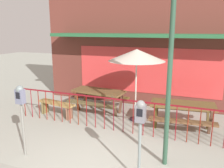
% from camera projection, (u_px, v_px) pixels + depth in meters
% --- Properties ---
extents(pub_storefront, '(8.23, 1.43, 5.81)m').
position_uv_depth(pub_storefront, '(149.00, 28.00, 8.58)').
color(pub_storefront, '#492113').
rests_on(pub_storefront, ground).
extents(patio_fence_front, '(6.94, 0.04, 0.97)m').
position_uv_depth(patio_fence_front, '(123.00, 110.00, 6.54)').
color(patio_fence_front, maroon).
rests_on(patio_fence_front, ground).
extents(picnic_table_left, '(1.91, 1.50, 0.79)m').
position_uv_depth(picnic_table_left, '(99.00, 95.00, 8.22)').
color(picnic_table_left, brown).
rests_on(picnic_table_left, ground).
extents(picnic_table_right, '(1.93, 1.54, 0.79)m').
position_uv_depth(picnic_table_right, '(182.00, 109.00, 6.77)').
color(picnic_table_right, brown).
rests_on(picnic_table_right, ground).
extents(patio_umbrella, '(1.73, 1.73, 2.27)m').
position_uv_depth(patio_umbrella, '(137.00, 56.00, 7.10)').
color(patio_umbrella, black).
rests_on(patio_umbrella, ground).
extents(patio_bench, '(1.43, 0.57, 0.48)m').
position_uv_depth(patio_bench, '(57.00, 106.00, 7.85)').
color(patio_bench, olive).
rests_on(patio_bench, ground).
extents(parking_meter_near, '(0.18, 0.17, 1.66)m').
position_uv_depth(parking_meter_near, '(21.00, 102.00, 5.19)').
color(parking_meter_near, slate).
rests_on(parking_meter_near, ground).
extents(parking_meter_far, '(0.18, 0.17, 1.62)m').
position_uv_depth(parking_meter_far, '(140.00, 120.00, 4.25)').
color(parking_meter_far, slate).
rests_on(parking_meter_far, ground).
extents(street_lamp, '(0.28, 0.28, 3.69)m').
position_uv_depth(street_lamp, '(171.00, 51.00, 4.56)').
color(street_lamp, '#2A4A37').
rests_on(street_lamp, ground).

